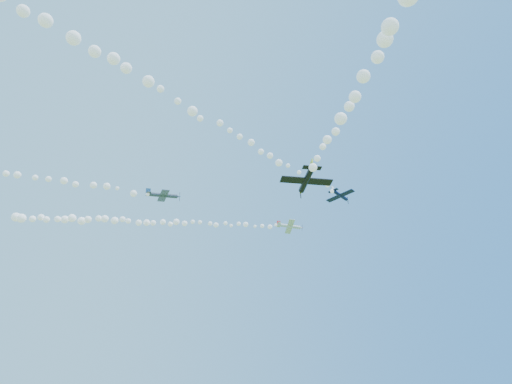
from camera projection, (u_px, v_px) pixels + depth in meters
name	position (u px, v px, depth m)	size (l,w,h in m)	color
plane_white	(290.00, 226.00, 123.44)	(7.58, 8.07, 3.08)	silver
smoke_trail_white	(150.00, 222.00, 119.94)	(70.17, 29.07, 3.21)	white
plane_navy	(340.00, 195.00, 96.85)	(6.59, 6.96, 2.28)	#0C1437
smoke_trail_navy	(183.00, 104.00, 68.12)	(80.38, 30.39, 2.64)	white
plane_grey	(163.00, 195.00, 86.88)	(7.18, 7.50, 1.92)	#3E465B
plane_black	(306.00, 180.00, 65.44)	(8.17, 7.69, 2.99)	black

